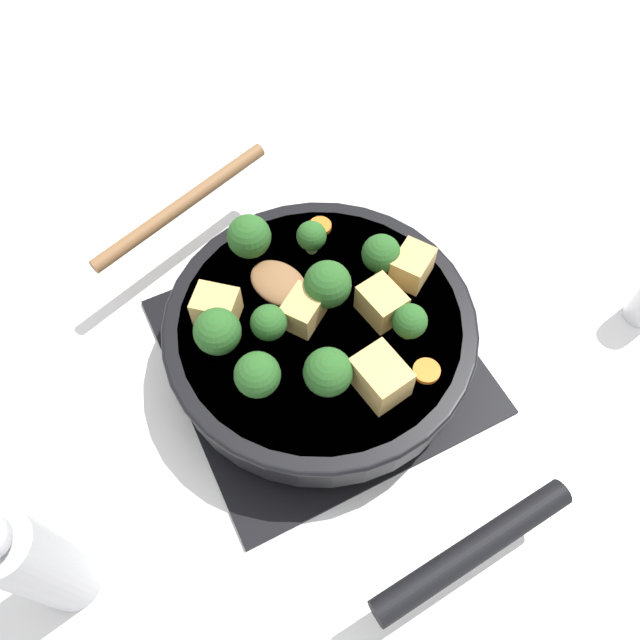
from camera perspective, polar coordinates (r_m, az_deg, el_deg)
name	(u,v)px	position (r m, az deg, el deg)	size (l,w,h in m)	color
ground_plane	(320,356)	(0.69, 0.00, -3.27)	(2.40, 2.40, 0.00)	white
front_burner_grate	(320,350)	(0.68, 0.00, -2.79)	(0.31, 0.31, 0.03)	black
skillet_pan	(322,333)	(0.64, 0.14, -1.19)	(0.32, 0.43, 0.05)	black
wooden_spoon	(222,237)	(0.69, -9.00, 7.54)	(0.23, 0.23, 0.02)	brown
tofu_cube_center_large	(380,377)	(0.58, 5.55, -5.22)	(0.05, 0.04, 0.04)	tan
tofu_cube_near_handle	(381,303)	(0.62, 5.63, 1.56)	(0.04, 0.03, 0.03)	tan
tofu_cube_east_chunk	(303,310)	(0.61, -1.55, 0.89)	(0.04, 0.03, 0.03)	tan
tofu_cube_west_chunk	(216,307)	(0.62, -9.45, 1.20)	(0.04, 0.03, 0.03)	tan
tofu_cube_back_piece	(412,266)	(0.65, 8.42, 4.91)	(0.04, 0.03, 0.03)	tan
broccoli_floret_near_spoon	(269,323)	(0.60, -4.71, -0.28)	(0.04, 0.04, 0.04)	#709956
broccoli_floret_center_top	(257,375)	(0.57, -5.75, -5.03)	(0.04, 0.04, 0.05)	#709956
broccoli_floret_east_rim	(410,322)	(0.60, 8.19, -0.14)	(0.03, 0.03, 0.04)	#709956
broccoli_floret_west_rim	(381,254)	(0.64, 5.60, 6.04)	(0.04, 0.04, 0.05)	#709956
broccoli_floret_north_edge	(311,236)	(0.66, -0.78, 7.65)	(0.03, 0.03, 0.04)	#709956
broccoli_floret_south_cluster	(249,237)	(0.65, -6.50, 7.58)	(0.05, 0.05, 0.05)	#709956
broccoli_floret_mid_floret	(328,372)	(0.57, 0.74, -4.80)	(0.05, 0.05, 0.05)	#709956
broccoli_floret_small_inner	(217,332)	(0.59, -9.36, -1.06)	(0.05, 0.05, 0.05)	#709956
broccoli_floret_tall_stem	(328,285)	(0.61, 0.69, 3.26)	(0.05, 0.05, 0.05)	#709956
carrot_slice_orange_thin	(426,371)	(0.60, 9.71, -4.62)	(0.03, 0.03, 0.01)	orange
carrot_slice_near_center	(320,226)	(0.69, 0.01, 8.58)	(0.03, 0.03, 0.01)	orange
pepper_mill	(37,564)	(0.57, -24.44, -19.61)	(0.05, 0.05, 0.19)	#B2B2B7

